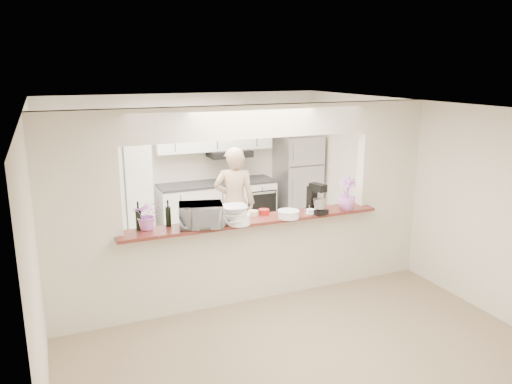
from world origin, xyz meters
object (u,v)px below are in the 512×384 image
refrigerator (298,180)px  stand_mixer (316,200)px  person (235,204)px  toaster_oven (201,215)px

refrigerator → stand_mixer: refrigerator is taller
refrigerator → person: person is taller
refrigerator → person: bearing=-144.9°
stand_mixer → person: 1.69m
refrigerator → person: 2.14m
refrigerator → toaster_oven: (-2.75, -2.75, 0.38)m
refrigerator → stand_mixer: size_ratio=4.31×
toaster_oven → person: person is taller
stand_mixer → person: person is taller
stand_mixer → person: (-0.55, 1.56, -0.39)m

